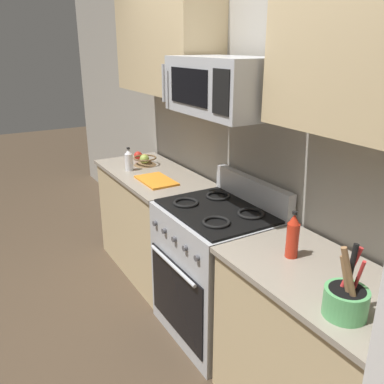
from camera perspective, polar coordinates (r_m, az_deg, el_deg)
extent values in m
plane|color=#473828|center=(2.89, -8.04, -22.11)|extent=(16.00, 16.00, 0.00)
cube|color=#9E998E|center=(2.74, 10.28, 6.41)|extent=(8.00, 0.10, 2.60)
cube|color=tan|center=(3.63, -5.38, -4.34)|extent=(1.17, 0.57, 0.88)
cube|color=gray|center=(3.47, -5.62, 2.54)|extent=(1.21, 0.61, 0.03)
cube|color=#B2B5BA|center=(2.85, 3.32, -11.20)|extent=(0.76, 0.61, 0.91)
cube|color=black|center=(2.76, -2.24, -14.49)|extent=(0.67, 0.01, 0.51)
cylinder|color=#B2B5BA|center=(2.62, -2.83, -10.04)|extent=(0.57, 0.02, 0.02)
cube|color=black|center=(2.64, 3.52, -2.55)|extent=(0.73, 0.55, 0.02)
cube|color=#B2B5BA|center=(2.76, 8.31, 0.14)|extent=(0.76, 0.06, 0.18)
torus|color=black|center=(2.71, -0.85, -1.49)|extent=(0.17, 0.17, 0.02)
torus|color=black|center=(2.43, 3.40, -4.21)|extent=(0.17, 0.17, 0.02)
torus|color=black|center=(2.84, 3.65, -0.54)|extent=(0.17, 0.17, 0.02)
torus|color=black|center=(2.57, 8.17, -3.00)|extent=(0.17, 0.17, 0.02)
cylinder|color=#4C4C51|center=(2.77, -5.19, -4.36)|extent=(0.04, 0.02, 0.04)
cylinder|color=#4C4C51|center=(2.65, -3.92, -5.42)|extent=(0.04, 0.02, 0.04)
cylinder|color=#4C4C51|center=(2.54, -2.53, -6.56)|extent=(0.04, 0.02, 0.04)
cylinder|color=#4C4C51|center=(2.44, -1.01, -7.81)|extent=(0.04, 0.02, 0.04)
cylinder|color=#4C4C51|center=(2.33, 0.66, -9.16)|extent=(0.04, 0.02, 0.04)
cube|color=tan|center=(2.32, 16.28, -20.91)|extent=(0.94, 0.57, 0.88)
cube|color=gray|center=(2.05, 17.51, -11.19)|extent=(0.98, 0.61, 0.03)
cube|color=#B2B5BA|center=(2.47, 4.52, 14.49)|extent=(0.73, 0.40, 0.32)
cube|color=black|center=(2.41, -0.50, 14.43)|extent=(0.40, 0.01, 0.20)
cube|color=black|center=(2.14, 4.03, 13.66)|extent=(0.15, 0.01, 0.23)
cylinder|color=#B2B5BA|center=(2.63, -3.98, 14.84)|extent=(0.02, 0.02, 0.23)
cube|color=tan|center=(3.38, -3.76, 20.16)|extent=(1.20, 0.34, 0.78)
cube|color=tan|center=(1.90, 24.42, 18.77)|extent=(0.97, 0.34, 0.78)
cylinder|color=#59AD66|center=(1.77, 20.53, -14.13)|extent=(0.17, 0.17, 0.12)
cylinder|color=black|center=(1.77, 20.57, -13.88)|extent=(0.14, 0.14, 0.10)
cylinder|color=black|center=(1.72, 20.97, -11.11)|extent=(0.02, 0.05, 0.29)
cylinder|color=olive|center=(1.68, 21.14, -11.63)|extent=(0.08, 0.08, 0.29)
cylinder|color=red|center=(1.74, 20.71, -11.00)|extent=(0.06, 0.08, 0.27)
cylinder|color=olive|center=(1.72, 20.66, -12.01)|extent=(0.08, 0.03, 0.23)
cylinder|color=red|center=(1.75, 21.80, -11.70)|extent=(0.07, 0.03, 0.23)
cone|color=brown|center=(3.67, -6.54, 4.24)|extent=(0.20, 0.20, 0.06)
torus|color=brown|center=(3.66, -6.56, 4.73)|extent=(0.21, 0.21, 0.01)
sphere|color=red|center=(3.66, -6.64, 4.68)|extent=(0.07, 0.07, 0.07)
sphere|color=orange|center=(3.64, -6.64, 4.54)|extent=(0.06, 0.06, 0.06)
sphere|color=yellow|center=(3.67, -6.68, 4.70)|extent=(0.07, 0.07, 0.07)
sphere|color=#9EB74C|center=(3.63, -6.62, 4.56)|extent=(0.08, 0.08, 0.08)
sphere|color=red|center=(3.84, -7.49, 5.03)|extent=(0.08, 0.08, 0.08)
cube|color=orange|center=(3.22, -4.98, 1.60)|extent=(0.36, 0.23, 0.02)
cylinder|color=red|center=(2.12, 13.75, -6.53)|extent=(0.06, 0.06, 0.18)
cone|color=red|center=(2.07, 14.01, -3.66)|extent=(0.06, 0.06, 0.05)
cylinder|color=black|center=(2.06, 14.09, -2.83)|extent=(0.03, 0.03, 0.01)
cylinder|color=silver|center=(3.51, -8.74, 4.12)|extent=(0.07, 0.07, 0.14)
cone|color=silver|center=(3.49, -8.82, 5.58)|extent=(0.06, 0.06, 0.04)
cylinder|color=black|center=(3.48, -8.84, 6.01)|extent=(0.03, 0.03, 0.01)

